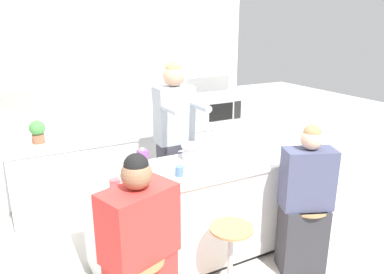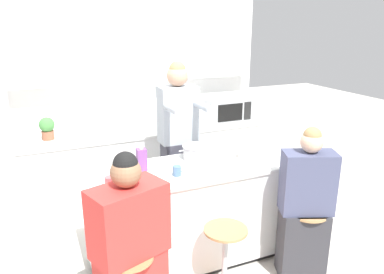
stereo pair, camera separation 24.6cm
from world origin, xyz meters
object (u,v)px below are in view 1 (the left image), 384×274
cooking_pot (195,152)px  coffee_cup_far (180,171)px  potted_plant (37,131)px  person_wrapped_blanket (140,254)px  fruit_bowl (248,152)px  bar_stool_center (230,261)px  juice_carton (143,161)px  bar_stool_rightmost (305,237)px  person_seated_near (305,208)px  coffee_cup_near (115,185)px  microwave (218,109)px  kitchen_island (196,213)px  person_cooking (175,150)px

cooking_pot → coffee_cup_far: (-0.30, -0.29, -0.03)m
coffee_cup_far → potted_plant: size_ratio=0.42×
person_wrapped_blanket → fruit_bowl: bearing=5.8°
bar_stool_center → cooking_pot: bearing=83.9°
person_wrapped_blanket → juice_carton: bearing=48.2°
bar_stool_rightmost → person_seated_near: size_ratio=0.46×
potted_plant → fruit_bowl: bearing=-39.6°
coffee_cup_near → coffee_cup_far: (0.56, 0.04, -0.01)m
juice_carton → microwave: microwave is taller
bar_stool_rightmost → potted_plant: (-1.91, 2.01, 0.73)m
fruit_bowl → coffee_cup_near: size_ratio=2.01×
coffee_cup_far → fruit_bowl: bearing=9.0°
fruit_bowl → juice_carton: size_ratio=1.09×
person_seated_near → fruit_bowl: size_ratio=6.00×
kitchen_island → cooking_pot: (0.08, 0.16, 0.53)m
person_seated_near → juice_carton: (-1.20, 0.70, 0.41)m
person_wrapped_blanket → microwave: person_wrapped_blanket is taller
fruit_bowl → potted_plant: size_ratio=0.91×
bar_stool_center → person_wrapped_blanket: 0.82m
cooking_pot → juice_carton: juice_carton is taller
kitchen_island → person_seated_near: 0.97m
cooking_pot → juice_carton: size_ratio=1.63×
bar_stool_rightmost → person_cooking: bearing=121.7°
bar_stool_rightmost → person_wrapped_blanket: bearing=179.7°
person_wrapped_blanket → coffee_cup_far: (0.53, 0.47, 0.33)m
bar_stool_rightmost → fruit_bowl: bearing=109.4°
cooking_pot → fruit_bowl: bearing=-18.6°
kitchen_island → bar_stool_center: bearing=-90.0°
bar_stool_rightmost → person_wrapped_blanket: 1.56m
kitchen_island → potted_plant: size_ratio=7.78×
kitchen_island → person_seated_near: person_seated_near is taller
kitchen_island → person_wrapped_blanket: 0.98m
potted_plant → microwave: bearing=-1.4°
bar_stool_rightmost → microwave: 2.11m
bar_stool_center → fruit_bowl: 1.03m
person_seated_near → potted_plant: (-1.88, 2.00, 0.44)m
person_wrapped_blanket → juice_carton: (0.30, 0.70, 0.39)m
person_cooking → cooking_pot: bearing=-86.6°
person_wrapped_blanket → bar_stool_rightmost: bearing=-18.9°
person_cooking → coffee_cup_near: 1.10m
coffee_cup_far → coffee_cup_near: bearing=-176.0°
person_seated_near → cooking_pot: (-0.67, 0.76, 0.38)m
person_wrapped_blanket → coffee_cup_near: bearing=74.7°
coffee_cup_near → cooking_pot: bearing=20.7°
fruit_bowl → bar_stool_rightmost: bearing=-70.6°
coffee_cup_far → microwave: bearing=49.1°
juice_carton → microwave: size_ratio=0.37×
fruit_bowl → coffee_cup_near: (-1.34, -0.16, 0.01)m
person_cooking → juice_carton: 0.69m
bar_stool_center → coffee_cup_near: (-0.78, 0.41, 0.66)m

